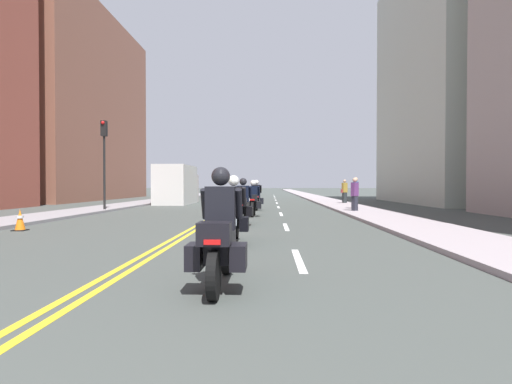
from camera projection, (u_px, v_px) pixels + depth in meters
ground_plane at (249, 197)px, 47.73m from camera, size 264.00×264.00×0.00m
sidewalk_left at (188, 196)px, 47.97m from camera, size 2.49×144.00×0.12m
sidewalk_right at (311, 196)px, 47.49m from camera, size 2.49×144.00×0.12m
centreline_yellow_inner at (248, 197)px, 47.74m from camera, size 0.12×132.00×0.01m
centreline_yellow_outer at (250, 197)px, 47.73m from camera, size 0.12×132.00×0.01m
lane_dashes_white at (278, 205)px, 28.65m from camera, size 0.14×56.40×0.01m
building_left_1 at (71, 108)px, 39.32m from camera, size 8.03×21.08×17.52m
building_right_1 at (466, 81)px, 31.33m from camera, size 9.57×15.41×18.65m
motorcycle_0 at (220, 239)px, 5.59m from camera, size 0.76×2.08×1.65m
motorcycle_1 at (233, 215)px, 9.80m from camera, size 0.76×2.14×1.63m
motorcycle_2 at (243, 206)px, 14.46m from camera, size 0.78×2.28×1.64m
motorcycle_3 at (253, 201)px, 18.49m from camera, size 0.76×2.30×1.62m
motorcycle_4 at (256, 198)px, 22.90m from camera, size 0.78×2.16×1.67m
traffic_cone_0 at (20, 220)px, 12.56m from camera, size 0.37×0.37×0.66m
traffic_light_near at (104, 149)px, 21.48m from camera, size 0.28×0.38×4.74m
pedestrian_0 at (356, 193)px, 22.15m from camera, size 0.34×0.51×1.80m
pedestrian_1 at (345, 192)px, 29.14m from camera, size 0.50×0.36×1.77m
pedestrian_2 at (355, 195)px, 20.38m from camera, size 0.41×0.41×1.75m
parked_truck at (178, 186)px, 30.64m from camera, size 2.20×6.50×2.80m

